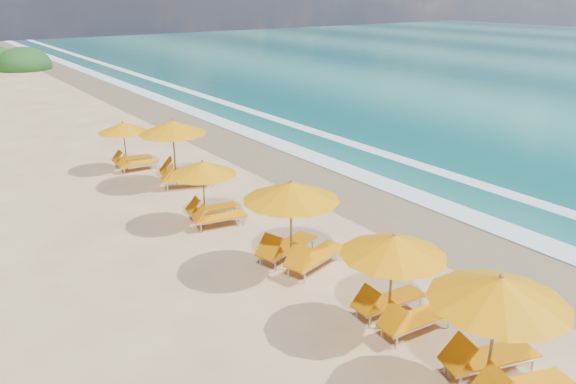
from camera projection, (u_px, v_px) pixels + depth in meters
ground at (288, 227)px, 18.03m from camera, size 160.00×160.00×0.00m
wet_sand at (379, 201)px, 20.19m from camera, size 4.00×160.00×0.01m
surf_foam at (430, 187)px, 21.64m from camera, size 4.00×160.00×0.01m
station_0 at (503, 327)px, 10.16m from camera, size 3.24×3.15×2.56m
station_1 at (398, 274)px, 12.29m from camera, size 2.66×2.49×2.36m
station_2 at (296, 218)px, 14.94m from camera, size 3.26×3.17×2.61m
station_3 at (209, 188)px, 17.91m from camera, size 2.62×2.50×2.18m
station_4 at (179, 148)px, 21.51m from camera, size 3.37×3.31×2.62m
station_5 at (128, 142)px, 23.45m from camera, size 2.31×2.15×2.09m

